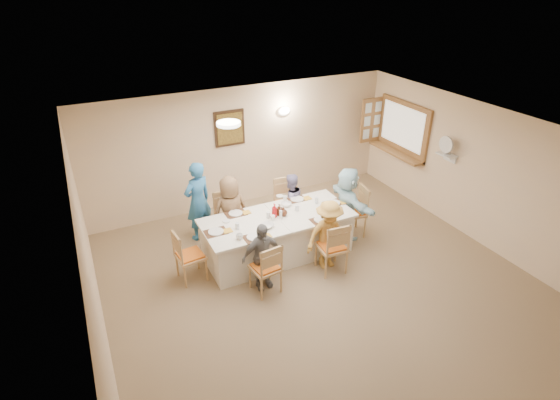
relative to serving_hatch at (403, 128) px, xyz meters
name	(u,v)px	position (x,y,z in m)	size (l,w,h in m)	color
ground	(331,294)	(-3.21, -2.40, -1.50)	(7.00, 7.00, 0.00)	#977B56
room_walls	(337,210)	(-3.21, -2.40, 0.01)	(7.00, 7.00, 7.00)	beige
wall_picture	(230,128)	(-3.51, 1.06, 0.20)	(0.62, 0.05, 0.72)	#402816
wall_sconce	(284,111)	(-2.31, 1.04, 0.40)	(0.26, 0.09, 0.18)	white
ceiling_light	(229,124)	(-4.21, -0.90, 0.97)	(0.36, 0.36, 0.05)	white
serving_hatch	(403,128)	(0.00, 0.00, 0.00)	(0.06, 1.50, 1.15)	#8E5E33
hatch_sill	(396,152)	(-0.12, 0.00, -0.53)	(0.30, 1.50, 0.05)	#8E5E33
shutter_door	(372,120)	(-0.26, 0.76, 0.00)	(0.55, 0.04, 1.00)	#8E5E33
fan_shelf	(447,155)	(-0.08, -1.35, -0.10)	(0.22, 0.36, 0.03)	white
desk_fan	(447,148)	(-0.11, -1.35, 0.05)	(0.30, 0.30, 0.28)	#A5A5A8
dining_table	(278,236)	(-3.48, -1.05, -1.12)	(2.59, 1.09, 0.76)	white
chair_back_left	(229,218)	(-4.08, -0.25, -1.02)	(0.46, 0.46, 0.95)	tan
chair_back_right	(287,204)	(-2.88, -0.25, -1.02)	(0.46, 0.46, 0.97)	tan
chair_front_left	(265,267)	(-4.08, -1.85, -1.05)	(0.43, 0.43, 0.90)	tan
chair_front_right	(332,246)	(-2.88, -1.85, -1.02)	(0.46, 0.46, 0.95)	tan
chair_left_end	(190,255)	(-5.03, -1.05, -1.04)	(0.44, 0.44, 0.92)	tan
chair_right_end	(352,211)	(-1.93, -1.05, -1.01)	(0.47, 0.47, 0.98)	tan
diner_back_left	(231,212)	(-4.08, -0.37, -0.83)	(0.69, 0.47, 1.34)	brown
diner_back_right	(290,202)	(-2.88, -0.37, -0.92)	(0.59, 0.48, 1.15)	#8E86B6
diner_front_left	(262,256)	(-4.08, -1.73, -0.93)	(0.68, 0.31, 1.14)	gray
diner_front_right	(328,235)	(-2.88, -1.73, -0.88)	(0.81, 0.47, 1.24)	gold
diner_right_end	(347,203)	(-2.06, -1.05, -0.81)	(0.45, 1.30, 1.39)	#C7F4FE
caregiver	(198,201)	(-4.53, 0.10, -0.74)	(0.65, 0.54, 1.52)	#307ABA
placemat_fl	(255,237)	(-4.08, -1.47, -0.74)	(0.36, 0.27, 0.01)	#472B19
plate_fl	(255,237)	(-4.08, -1.47, -0.73)	(0.26, 0.26, 0.02)	white
napkin_fl	(267,236)	(-3.90, -1.52, -0.73)	(0.14, 0.14, 0.01)	gold
placemat_fr	(321,220)	(-2.88, -1.47, -0.74)	(0.33, 0.25, 0.01)	#472B19
plate_fr	(321,220)	(-2.88, -1.47, -0.73)	(0.23, 0.23, 0.01)	white
napkin_fr	(331,219)	(-2.70, -1.52, -0.73)	(0.15, 0.15, 0.01)	gold
placemat_bl	(236,214)	(-4.08, -0.63, -0.74)	(0.36, 0.27, 0.01)	#472B19
plate_bl	(236,213)	(-4.08, -0.63, -0.73)	(0.24, 0.24, 0.01)	white
napkin_bl	(246,212)	(-3.90, -0.68, -0.73)	(0.14, 0.14, 0.01)	gold
placemat_br	(297,199)	(-2.88, -0.63, -0.74)	(0.32, 0.24, 0.01)	#472B19
plate_br	(297,199)	(-2.88, -0.63, -0.73)	(0.24, 0.24, 0.02)	white
napkin_br	(307,198)	(-2.70, -0.68, -0.73)	(0.15, 0.15, 0.01)	gold
placemat_le	(216,232)	(-4.58, -1.05, -0.74)	(0.36, 0.27, 0.01)	#472B19
plate_le	(216,232)	(-4.58, -1.05, -0.73)	(0.25, 0.25, 0.02)	white
napkin_le	(228,231)	(-4.40, -1.10, -0.73)	(0.14, 0.14, 0.01)	gold
placemat_re	(333,203)	(-2.36, -1.05, -0.74)	(0.35, 0.26, 0.01)	#472B19
plate_re	(333,203)	(-2.36, -1.05, -0.73)	(0.24, 0.24, 0.01)	white
napkin_re	(343,202)	(-2.18, -1.10, -0.73)	(0.15, 0.15, 0.01)	gold
teacup_a	(239,237)	(-4.31, -1.40, -0.70)	(0.14, 0.14, 0.09)	white
teacup_b	(285,198)	(-3.09, -0.55, -0.70)	(0.12, 0.12, 0.08)	white
bowl_a	(267,226)	(-3.77, -1.27, -0.71)	(0.28, 0.28, 0.05)	white
bowl_b	(286,204)	(-3.17, -0.76, -0.71)	(0.21, 0.21, 0.06)	white
condiment_ketchup	(274,210)	(-3.53, -1.02, -0.61)	(0.10, 0.10, 0.25)	#B20F13
condiment_brown	(279,210)	(-3.42, -0.99, -0.64)	(0.12, 0.12, 0.20)	#4B2514
condiment_malt	(284,211)	(-3.37, -1.05, -0.66)	(0.15, 0.15, 0.17)	#4B2514
drinking_glass	(268,215)	(-3.63, -1.00, -0.68)	(0.07, 0.07, 0.10)	silver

